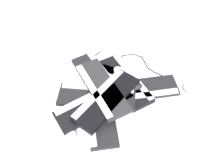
# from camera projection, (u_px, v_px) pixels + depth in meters

# --- Properties ---
(ground_plane) EXTENTS (3.20, 3.20, 0.00)m
(ground_plane) POSITION_uv_depth(u_px,v_px,m) (108.00, 99.00, 1.47)
(ground_plane) COLOR silver
(keyboard_0) EXTENTS (0.45, 0.36, 0.03)m
(keyboard_0) POSITION_uv_depth(u_px,v_px,m) (141.00, 90.00, 1.50)
(keyboard_0) COLOR black
(keyboard_0) RESTS_ON ground
(keyboard_1) EXTENTS (0.44, 0.39, 0.03)m
(keyboard_1) POSITION_uv_depth(u_px,v_px,m) (125.00, 81.00, 1.54)
(keyboard_1) COLOR black
(keyboard_1) RESTS_ON ground
(keyboard_2) EXTENTS (0.44, 0.39, 0.03)m
(keyboard_2) POSITION_uv_depth(u_px,v_px,m) (98.00, 78.00, 1.56)
(keyboard_2) COLOR black
(keyboard_2) RESTS_ON ground
(keyboard_3) EXTENTS (0.16, 0.44, 0.03)m
(keyboard_3) POSITION_uv_depth(u_px,v_px,m) (99.00, 93.00, 1.48)
(keyboard_3) COLOR #232326
(keyboard_3) RESTS_ON ground
(keyboard_4) EXTENTS (0.35, 0.45, 0.03)m
(keyboard_4) POSITION_uv_depth(u_px,v_px,m) (99.00, 112.00, 1.39)
(keyboard_4) COLOR black
(keyboard_4) RESTS_ON ground
(keyboard_5) EXTENTS (0.38, 0.45, 0.03)m
(keyboard_5) POSITION_uv_depth(u_px,v_px,m) (94.00, 105.00, 1.39)
(keyboard_5) COLOR black
(keyboard_5) RESTS_ON keyboard_4
(keyboard_6) EXTENTS (0.46, 0.27, 0.03)m
(keyboard_6) POSITION_uv_depth(u_px,v_px,m) (97.00, 96.00, 1.43)
(keyboard_6) COLOR black
(keyboard_6) RESTS_ON keyboard_3
(keyboard_7) EXTENTS (0.43, 0.40, 0.03)m
(keyboard_7) POSITION_uv_depth(u_px,v_px,m) (102.00, 88.00, 1.43)
(keyboard_7) COLOR #232326
(keyboard_7) RESTS_ON keyboard_6
(keyboard_8) EXTENTS (0.26, 0.46, 0.03)m
(keyboard_8) POSITION_uv_depth(u_px,v_px,m) (106.00, 99.00, 1.38)
(keyboard_8) COLOR black
(keyboard_8) RESTS_ON keyboard_5
(mouse_0) EXTENTS (0.13, 0.10, 0.04)m
(mouse_0) POSITION_uv_depth(u_px,v_px,m) (121.00, 72.00, 1.54)
(mouse_0) COLOR silver
(mouse_0) RESTS_ON keyboard_1
(mouse_1) EXTENTS (0.07, 0.11, 0.04)m
(mouse_1) POSITION_uv_depth(u_px,v_px,m) (95.00, 72.00, 1.54)
(mouse_1) COLOR silver
(mouse_1) RESTS_ON keyboard_2
(mouse_2) EXTENTS (0.09, 0.12, 0.04)m
(mouse_2) POSITION_uv_depth(u_px,v_px,m) (106.00, 80.00, 1.50)
(mouse_2) COLOR silver
(mouse_2) RESTS_ON keyboard_2
(mouse_3) EXTENTS (0.13, 0.11, 0.04)m
(mouse_3) POSITION_uv_depth(u_px,v_px,m) (191.00, 90.00, 1.49)
(mouse_3) COLOR #B7B7BC
(mouse_3) RESTS_ON ground
(mouse_4) EXTENTS (0.13, 0.10, 0.04)m
(mouse_4) POSITION_uv_depth(u_px,v_px,m) (133.00, 86.00, 1.47)
(mouse_4) COLOR black
(mouse_4) RESTS_ON keyboard_0
(mouse_5) EXTENTS (0.09, 0.12, 0.04)m
(mouse_5) POSITION_uv_depth(u_px,v_px,m) (70.00, 138.00, 1.28)
(mouse_5) COLOR silver
(mouse_5) RESTS_ON ground
(cable_0) EXTENTS (0.54, 0.25, 0.01)m
(cable_0) POSITION_uv_depth(u_px,v_px,m) (130.00, 66.00, 1.64)
(cable_0) COLOR black
(cable_0) RESTS_ON ground
(cable_1) EXTENTS (0.38, 0.28, 0.01)m
(cable_1) POSITION_uv_depth(u_px,v_px,m) (108.00, 75.00, 1.58)
(cable_1) COLOR black
(cable_1) RESTS_ON ground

